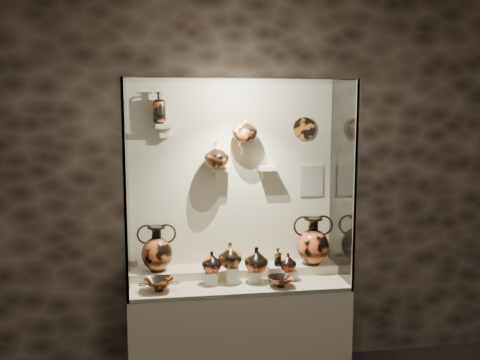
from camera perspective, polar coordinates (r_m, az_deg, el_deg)
name	(u,v)px	position (r m, az deg, el deg)	size (l,w,h in m)	color
wall_back	(232,180)	(4.44, -0.87, 0.04)	(5.00, 0.02, 3.20)	black
plinth	(238,333)	(4.46, -0.23, -15.98)	(1.70, 0.60, 0.80)	beige
front_tier	(238,283)	(4.31, -0.23, -10.92)	(1.68, 0.58, 0.03)	beige
rear_tier	(235,272)	(4.47, -0.58, -9.79)	(1.70, 0.25, 0.10)	beige
back_panel	(232,180)	(4.44, -0.86, 0.03)	(1.70, 0.03, 1.60)	beige
glass_front	(244,191)	(3.84, 0.44, -1.15)	(1.70, 0.01, 1.60)	white
glass_left	(126,187)	(4.09, -12.03, -0.79)	(0.01, 0.60, 1.60)	white
glass_right	(342,183)	(4.34, 10.87, -0.28)	(0.01, 0.60, 1.60)	white
glass_top	(238,81)	(4.10, -0.24, 10.56)	(1.70, 0.60, 0.01)	white
frame_post_left	(125,193)	(3.80, -12.16, -1.41)	(0.02, 0.02, 1.60)	gray
frame_post_right	(355,188)	(4.07, 12.17, -0.83)	(0.02, 0.02, 1.60)	gray
pedestal_a	(211,278)	(4.22, -3.13, -10.43)	(0.09, 0.09, 0.10)	silver
pedestal_b	(233,275)	(4.23, -0.80, -10.14)	(0.09, 0.09, 0.13)	silver
pedestal_c	(254,277)	(4.27, 1.49, -10.28)	(0.09, 0.09, 0.09)	silver
pedestal_d	(274,274)	(4.29, 3.63, -9.97)	(0.09, 0.09, 0.12)	silver
pedestal_e	(291,276)	(4.33, 5.46, -10.11)	(0.09, 0.09, 0.08)	silver
bracket_ul	(164,126)	(4.28, -8.06, 5.72)	(0.14, 0.12, 0.04)	beige
bracket_ca	(221,169)	(4.34, -2.03, 1.18)	(0.14, 0.12, 0.04)	beige
bracket_cb	(245,144)	(4.35, 0.58, 3.85)	(0.10, 0.12, 0.04)	beige
bracket_cc	(267,168)	(4.40, 2.89, 1.27)	(0.14, 0.12, 0.04)	beige
amphora_left	(157,248)	(4.33, -8.87, -7.23)	(0.30, 0.30, 0.37)	#CB5327
amphora_right	(313,241)	(4.49, 7.78, -6.44)	(0.32, 0.32, 0.40)	#CB5327
jug_a	(212,262)	(4.18, -3.03, -8.71)	(0.16, 0.16, 0.16)	#CB5327
jug_b	(230,255)	(4.20, -1.07, -7.99)	(0.19, 0.19, 0.19)	#B86120
jug_c	(256,259)	(4.22, 1.75, -8.46)	(0.19, 0.19, 0.20)	#CB5327
jug_e	(288,262)	(4.30, 5.13, -8.70)	(0.13, 0.13, 0.14)	#CB5327
lekythos_small	(278,256)	(4.27, 4.05, -8.08)	(0.07, 0.07, 0.16)	#B86120
kylix_left	(159,284)	(4.11, -8.63, -10.87)	(0.29, 0.24, 0.11)	#B86120
kylix_right	(281,281)	(4.17, 4.36, -10.65)	(0.24, 0.21, 0.10)	#CB5327
lekythos_tall	(159,106)	(4.27, -8.61, 7.82)	(0.11, 0.11, 0.28)	#CB5327
ovoid_vase_a	(217,155)	(4.27, -2.52, 2.72)	(0.20, 0.20, 0.21)	#B86120
ovoid_vase_b	(245,129)	(4.29, 0.53, 5.44)	(0.20, 0.20, 0.21)	#B86120
wall_plate	(304,129)	(4.50, 6.85, 5.47)	(0.19, 0.19, 0.02)	#BE6725
info_placard	(312,181)	(4.57, 7.64, -0.11)	(0.20, 0.01, 0.26)	beige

